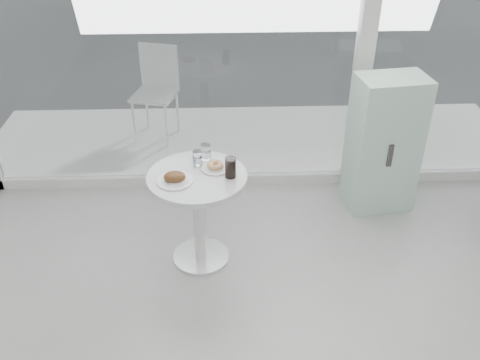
{
  "coord_description": "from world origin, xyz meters",
  "views": [
    {
      "loc": [
        -0.31,
        -1.33,
        2.79
      ],
      "look_at": [
        -0.2,
        1.7,
        0.85
      ],
      "focal_mm": 40.0,
      "sensor_mm": 36.0,
      "label": 1
    }
  ],
  "objects_px": {
    "water_tumbler_b": "(206,153)",
    "plate_donut": "(215,166)",
    "mint_cabinet": "(384,144)",
    "cola_glass": "(230,168)",
    "main_table": "(198,201)",
    "water_tumbler_a": "(197,159)",
    "plate_fritter": "(175,178)",
    "patio_chair": "(156,86)"
  },
  "relations": [
    {
      "from": "mint_cabinet",
      "to": "cola_glass",
      "type": "bearing_deg",
      "value": -158.64
    },
    {
      "from": "main_table",
      "to": "patio_chair",
      "type": "distance_m",
      "value": 2.11
    },
    {
      "from": "main_table",
      "to": "plate_donut",
      "type": "bearing_deg",
      "value": 31.92
    },
    {
      "from": "plate_fritter",
      "to": "cola_glass",
      "type": "height_order",
      "value": "cola_glass"
    },
    {
      "from": "main_table",
      "to": "mint_cabinet",
      "type": "distance_m",
      "value": 1.71
    },
    {
      "from": "plate_fritter",
      "to": "plate_donut",
      "type": "xyz_separation_m",
      "value": [
        0.28,
        0.16,
        -0.01
      ]
    },
    {
      "from": "mint_cabinet",
      "to": "patio_chair",
      "type": "bearing_deg",
      "value": 138.93
    },
    {
      "from": "cola_glass",
      "to": "water_tumbler_b",
      "type": "bearing_deg",
      "value": 125.38
    },
    {
      "from": "mint_cabinet",
      "to": "cola_glass",
      "type": "height_order",
      "value": "mint_cabinet"
    },
    {
      "from": "patio_chair",
      "to": "water_tumbler_a",
      "type": "xyz_separation_m",
      "value": [
        0.5,
        -1.91,
        0.22
      ]
    },
    {
      "from": "water_tumbler_b",
      "to": "plate_donut",
      "type": "bearing_deg",
      "value": -63.0
    },
    {
      "from": "main_table",
      "to": "plate_fritter",
      "type": "relative_size",
      "value": 3.01
    },
    {
      "from": "main_table",
      "to": "water_tumbler_a",
      "type": "relative_size",
      "value": 6.77
    },
    {
      "from": "mint_cabinet",
      "to": "cola_glass",
      "type": "distance_m",
      "value": 1.53
    },
    {
      "from": "mint_cabinet",
      "to": "cola_glass",
      "type": "relative_size",
      "value": 7.93
    },
    {
      "from": "plate_fritter",
      "to": "water_tumbler_b",
      "type": "height_order",
      "value": "water_tumbler_b"
    },
    {
      "from": "patio_chair",
      "to": "plate_donut",
      "type": "bearing_deg",
      "value": -56.92
    },
    {
      "from": "main_table",
      "to": "plate_donut",
      "type": "distance_m",
      "value": 0.29
    },
    {
      "from": "water_tumbler_a",
      "to": "water_tumbler_b",
      "type": "height_order",
      "value": "water_tumbler_b"
    },
    {
      "from": "patio_chair",
      "to": "cola_glass",
      "type": "distance_m",
      "value": 2.22
    },
    {
      "from": "mint_cabinet",
      "to": "main_table",
      "type": "bearing_deg",
      "value": -163.4
    },
    {
      "from": "patio_chair",
      "to": "water_tumbler_b",
      "type": "bearing_deg",
      "value": -57.68
    },
    {
      "from": "mint_cabinet",
      "to": "water_tumbler_b",
      "type": "bearing_deg",
      "value": -169.88
    },
    {
      "from": "mint_cabinet",
      "to": "water_tumbler_b",
      "type": "height_order",
      "value": "mint_cabinet"
    },
    {
      "from": "main_table",
      "to": "cola_glass",
      "type": "relative_size",
      "value": 5.07
    },
    {
      "from": "plate_fritter",
      "to": "mint_cabinet",
      "type": "bearing_deg",
      "value": 24.71
    },
    {
      "from": "plate_fritter",
      "to": "cola_glass",
      "type": "distance_m",
      "value": 0.39
    },
    {
      "from": "plate_donut",
      "to": "water_tumbler_a",
      "type": "height_order",
      "value": "water_tumbler_a"
    },
    {
      "from": "main_table",
      "to": "cola_glass",
      "type": "xyz_separation_m",
      "value": [
        0.24,
        -0.03,
        0.29
      ]
    },
    {
      "from": "water_tumbler_b",
      "to": "mint_cabinet",
      "type": "bearing_deg",
      "value": 17.99
    },
    {
      "from": "main_table",
      "to": "plate_donut",
      "type": "xyz_separation_m",
      "value": [
        0.13,
        0.08,
        0.24
      ]
    },
    {
      "from": "patio_chair",
      "to": "water_tumbler_b",
      "type": "relative_size",
      "value": 7.92
    },
    {
      "from": "main_table",
      "to": "plate_fritter",
      "type": "bearing_deg",
      "value": -152.74
    },
    {
      "from": "main_table",
      "to": "water_tumbler_a",
      "type": "xyz_separation_m",
      "value": [
        0.0,
        0.15,
        0.27
      ]
    },
    {
      "from": "main_table",
      "to": "mint_cabinet",
      "type": "bearing_deg",
      "value": 24.47
    },
    {
      "from": "mint_cabinet",
      "to": "water_tumbler_b",
      "type": "relative_size",
      "value": 9.82
    },
    {
      "from": "cola_glass",
      "to": "main_table",
      "type": "bearing_deg",
      "value": 173.13
    },
    {
      "from": "water_tumbler_a",
      "to": "main_table",
      "type": "bearing_deg",
      "value": -90.31
    },
    {
      "from": "plate_fritter",
      "to": "plate_donut",
      "type": "bearing_deg",
      "value": 29.52
    },
    {
      "from": "plate_donut",
      "to": "water_tumbler_b",
      "type": "bearing_deg",
      "value": 117.0
    },
    {
      "from": "main_table",
      "to": "water_tumbler_b",
      "type": "distance_m",
      "value": 0.36
    },
    {
      "from": "main_table",
      "to": "plate_fritter",
      "type": "xyz_separation_m",
      "value": [
        -0.15,
        -0.08,
        0.25
      ]
    }
  ]
}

